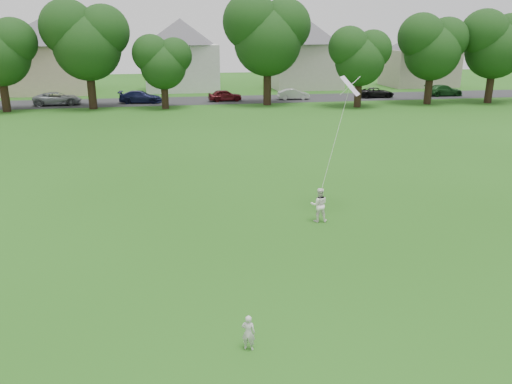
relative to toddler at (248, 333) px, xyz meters
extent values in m
plane|color=#1F5012|center=(0.61, 2.82, -0.45)|extent=(160.00, 160.00, 0.00)
cube|color=#2D2D30|center=(0.61, 44.82, -0.44)|extent=(90.00, 7.00, 0.01)
imported|color=silver|center=(0.00, 0.00, 0.00)|extent=(0.39, 0.33, 0.90)
imported|color=white|center=(4.07, 7.71, 0.24)|extent=(0.74, 0.62, 1.37)
plane|color=white|center=(5.45, 8.73, 4.67)|extent=(1.10, 1.19, 0.70)
cylinder|color=white|center=(4.76, 8.22, 2.61)|extent=(0.01, 0.01, 4.48)
cylinder|color=black|center=(-16.24, 40.11, 1.25)|extent=(0.73, 0.73, 3.40)
cylinder|color=black|center=(-8.53, 40.58, 1.50)|extent=(0.77, 0.77, 3.89)
cylinder|color=black|center=(-1.65, 39.45, 0.90)|extent=(0.67, 0.67, 2.69)
cylinder|color=black|center=(8.59, 40.31, 1.64)|extent=(0.80, 0.80, 4.18)
cylinder|color=black|center=(17.06, 37.16, 1.04)|extent=(0.70, 0.70, 2.98)
cylinder|color=black|center=(25.04, 38.08, 1.29)|extent=(0.74, 0.74, 3.47)
cylinder|color=black|center=(31.70, 37.69, 1.36)|extent=(0.75, 0.75, 3.63)
imported|color=gray|center=(-12.40, 43.82, 0.21)|extent=(4.84, 2.59, 1.29)
imported|color=#13173B|center=(-4.16, 43.82, 0.19)|extent=(4.53, 2.22, 1.27)
imported|color=#541015|center=(4.69, 43.82, 0.17)|extent=(3.68, 1.72, 1.22)
imported|color=#B0B0B0|center=(12.24, 43.82, 0.13)|extent=(3.51, 1.39, 1.14)
imported|color=black|center=(21.89, 43.82, 0.11)|extent=(4.04, 1.99, 1.10)
imported|color=#164319|center=(30.17, 43.82, 0.19)|extent=(4.39, 1.87, 1.26)
cube|color=beige|center=(-15.39, 54.82, 2.34)|extent=(9.74, 7.57, 5.58)
pyramid|color=#4F4D52|center=(-15.39, 54.82, 8.20)|extent=(14.05, 14.05, 3.07)
cube|color=silver|center=(0.61, 54.82, 2.35)|extent=(8.87, 6.55, 5.60)
pyramid|color=#4F4D52|center=(0.61, 54.82, 8.23)|extent=(12.80, 12.80, 3.08)
cube|color=#B9B5A6|center=(16.61, 54.82, 2.37)|extent=(8.55, 6.91, 5.63)
pyramid|color=#4F4D52|center=(16.61, 54.82, 8.28)|extent=(12.34, 12.34, 3.10)
cube|color=#A79C8A|center=(32.61, 54.82, 1.94)|extent=(8.76, 6.77, 4.79)
pyramid|color=#4F4D52|center=(32.61, 54.82, 6.97)|extent=(12.64, 12.64, 2.63)
camera|label=1|loc=(-1.60, -9.90, 6.67)|focal=35.00mm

